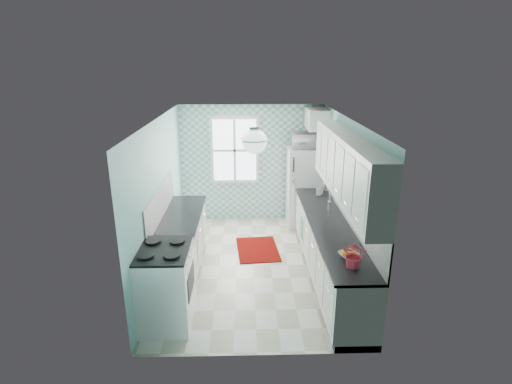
{
  "coord_description": "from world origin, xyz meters",
  "views": [
    {
      "loc": [
        -0.12,
        -6.12,
        3.36
      ],
      "look_at": [
        0.05,
        0.25,
        1.25
      ],
      "focal_mm": 28.0,
      "sensor_mm": 36.0,
      "label": 1
    }
  ],
  "objects_px": {
    "sink": "(321,204)",
    "potted_plant": "(355,254)",
    "ceiling_light": "(254,141)",
    "stove": "(165,284)",
    "fruit_bowl": "(349,255)",
    "microwave": "(307,141)",
    "fridge": "(305,187)"
  },
  "relations": [
    {
      "from": "potted_plant",
      "to": "microwave",
      "type": "distance_m",
      "value": 3.65
    },
    {
      "from": "stove",
      "to": "sink",
      "type": "relative_size",
      "value": 1.97
    },
    {
      "from": "fridge",
      "to": "fruit_bowl",
      "type": "bearing_deg",
      "value": -85.24
    },
    {
      "from": "fridge",
      "to": "potted_plant",
      "type": "bearing_deg",
      "value": -85.36
    },
    {
      "from": "fridge",
      "to": "potted_plant",
      "type": "distance_m",
      "value": 3.6
    },
    {
      "from": "stove",
      "to": "microwave",
      "type": "distance_m",
      "value": 4.2
    },
    {
      "from": "sink",
      "to": "microwave",
      "type": "height_order",
      "value": "microwave"
    },
    {
      "from": "fridge",
      "to": "stove",
      "type": "bearing_deg",
      "value": -122.01
    },
    {
      "from": "fruit_bowl",
      "to": "potted_plant",
      "type": "bearing_deg",
      "value": -90.0
    },
    {
      "from": "potted_plant",
      "to": "fridge",
      "type": "bearing_deg",
      "value": 91.44
    },
    {
      "from": "ceiling_light",
      "to": "sink",
      "type": "distance_m",
      "value": 2.23
    },
    {
      "from": "fridge",
      "to": "potted_plant",
      "type": "height_order",
      "value": "fridge"
    },
    {
      "from": "sink",
      "to": "potted_plant",
      "type": "distance_m",
      "value": 2.27
    },
    {
      "from": "fruit_bowl",
      "to": "microwave",
      "type": "distance_m",
      "value": 3.43
    },
    {
      "from": "ceiling_light",
      "to": "potted_plant",
      "type": "height_order",
      "value": "ceiling_light"
    },
    {
      "from": "fruit_bowl",
      "to": "microwave",
      "type": "height_order",
      "value": "microwave"
    },
    {
      "from": "stove",
      "to": "fruit_bowl",
      "type": "distance_m",
      "value": 2.44
    },
    {
      "from": "potted_plant",
      "to": "ceiling_light",
      "type": "bearing_deg",
      "value": 140.49
    },
    {
      "from": "ceiling_light",
      "to": "fridge",
      "type": "distance_m",
      "value": 3.19
    },
    {
      "from": "ceiling_light",
      "to": "stove",
      "type": "relative_size",
      "value": 0.33
    },
    {
      "from": "fridge",
      "to": "fruit_bowl",
      "type": "height_order",
      "value": "fridge"
    },
    {
      "from": "sink",
      "to": "fruit_bowl",
      "type": "xyz_separation_m",
      "value": [
        -0.0,
        -2.0,
        0.04
      ]
    },
    {
      "from": "fruit_bowl",
      "to": "stove",
      "type": "bearing_deg",
      "value": 178.72
    },
    {
      "from": "ceiling_light",
      "to": "potted_plant",
      "type": "bearing_deg",
      "value": -39.51
    },
    {
      "from": "potted_plant",
      "to": "stove",
      "type": "bearing_deg",
      "value": 172.57
    },
    {
      "from": "stove",
      "to": "potted_plant",
      "type": "relative_size",
      "value": 2.99
    },
    {
      "from": "sink",
      "to": "fruit_bowl",
      "type": "relative_size",
      "value": 2.15
    },
    {
      "from": "microwave",
      "to": "potted_plant",
      "type": "bearing_deg",
      "value": 92.52
    },
    {
      "from": "stove",
      "to": "potted_plant",
      "type": "xyz_separation_m",
      "value": [
        2.4,
        -0.31,
        0.57
      ]
    },
    {
      "from": "ceiling_light",
      "to": "microwave",
      "type": "distance_m",
      "value": 2.87
    },
    {
      "from": "ceiling_light",
      "to": "sink",
      "type": "relative_size",
      "value": 0.66
    },
    {
      "from": "sink",
      "to": "potted_plant",
      "type": "bearing_deg",
      "value": -88.15
    }
  ]
}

